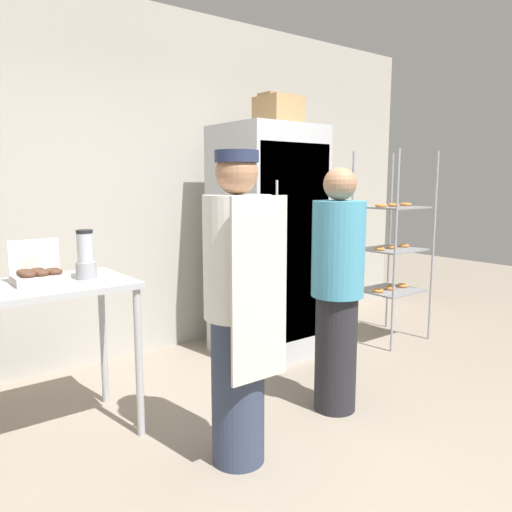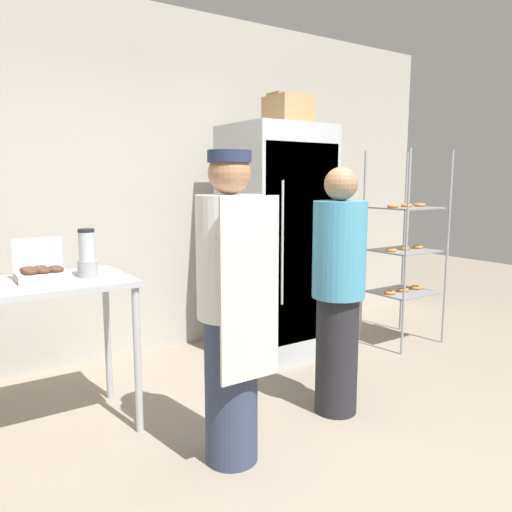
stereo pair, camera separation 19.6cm
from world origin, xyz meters
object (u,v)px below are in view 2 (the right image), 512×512
at_px(baking_rack, 405,250).
at_px(cardboard_storage_box, 288,111).
at_px(donut_box, 41,272).
at_px(person_customer, 338,291).
at_px(blender_pitcher, 87,256).
at_px(person_baker, 231,306).
at_px(refrigerator, 276,243).

relative_size(baking_rack, cardboard_storage_box, 5.31).
relative_size(donut_box, person_customer, 0.18).
height_order(baking_rack, blender_pitcher, baking_rack).
relative_size(donut_box, person_baker, 0.17).
xyz_separation_m(refrigerator, person_baker, (-1.21, -1.25, -0.12)).
bearing_deg(person_baker, blender_pitcher, 119.95).
distance_m(cardboard_storage_box, person_baker, 2.24).
relative_size(cardboard_storage_box, person_baker, 0.20).
relative_size(refrigerator, donut_box, 6.92).
height_order(refrigerator, cardboard_storage_box, cardboard_storage_box).
distance_m(donut_box, person_baker, 1.17).
xyz_separation_m(refrigerator, baking_rack, (1.17, -0.41, -0.10)).
height_order(blender_pitcher, person_customer, person_customer).
bearing_deg(cardboard_storage_box, person_baker, -136.29).
distance_m(blender_pitcher, cardboard_storage_box, 2.16).
height_order(baking_rack, person_baker, baking_rack).
xyz_separation_m(cardboard_storage_box, person_baker, (-1.36, -1.30, -1.22)).
xyz_separation_m(donut_box, blender_pitcher, (0.26, -0.04, 0.08)).
bearing_deg(refrigerator, baking_rack, -19.34).
height_order(baking_rack, cardboard_storage_box, cardboard_storage_box).
xyz_separation_m(donut_box, cardboard_storage_box, (2.10, 0.41, 1.11)).
xyz_separation_m(person_baker, person_customer, (0.87, 0.12, -0.05)).
distance_m(refrigerator, person_baker, 1.74).
height_order(blender_pitcher, person_baker, person_baker).
bearing_deg(baking_rack, person_baker, -160.49).
bearing_deg(donut_box, person_baker, -49.94).
bearing_deg(refrigerator, person_baker, -133.93).
bearing_deg(baking_rack, cardboard_storage_box, 156.01).
bearing_deg(baking_rack, donut_box, 179.17).
height_order(refrigerator, blender_pitcher, refrigerator).
distance_m(donut_box, cardboard_storage_box, 2.41).
xyz_separation_m(refrigerator, blender_pitcher, (-1.70, -0.40, 0.08)).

